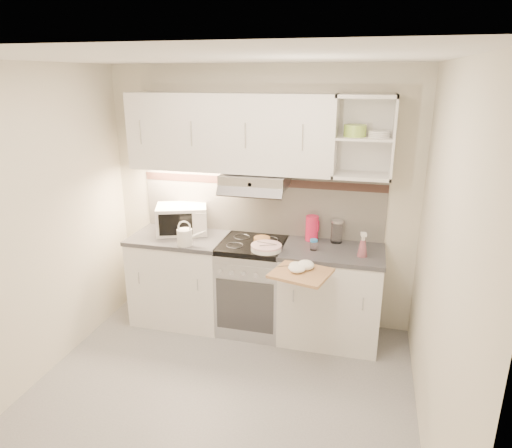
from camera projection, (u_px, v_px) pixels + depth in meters
The scene contains 17 objects.
ground at pixel (217, 398), 3.56m from camera, with size 3.00×3.00×0.00m, color #969699.
room_shell at pixel (228, 184), 3.39m from camera, with size 3.04×2.84×2.52m.
base_cabinet_left at pixel (181, 280), 4.61m from camera, with size 0.90×0.60×0.86m, color white.
worktop_left at pixel (179, 238), 4.47m from camera, with size 0.92×0.62×0.04m, color #47474C.
base_cabinet_right at pixel (330, 296), 4.26m from camera, with size 0.90×0.60×0.86m, color white.
worktop_right at pixel (333, 252), 4.12m from camera, with size 0.92×0.62×0.04m, color #47474C.
electric_range at pixel (253, 286), 4.43m from camera, with size 0.60×0.60×0.90m.
microwave at pixel (182, 219), 4.53m from camera, with size 0.58×0.51×0.28m.
watering_can at pixel (186, 236), 4.20m from camera, with size 0.28×0.14×0.24m.
plate_stack at pixel (266, 247), 4.09m from camera, with size 0.28×0.28×0.06m.
bread_loaf at pixel (262, 239), 4.32m from camera, with size 0.15×0.15×0.04m, color olive.
pink_pitcher at pixel (312, 228), 4.31m from camera, with size 0.13×0.12×0.24m.
glass_jar at pixel (337, 231), 4.26m from camera, with size 0.11×0.11×0.21m.
spice_jar at pixel (314, 245), 4.09m from camera, with size 0.07×0.07×0.10m.
spray_bottle at pixel (363, 246), 3.94m from camera, with size 0.09×0.09×0.24m.
cutting_board at pixel (301, 273), 3.69m from camera, with size 0.44×0.40×0.02m, color #A98153.
dish_towel at pixel (299, 265), 3.73m from camera, with size 0.25×0.22×0.07m, color silver, non-canonical shape.
Camera 1 is at (1.03, -2.79, 2.40)m, focal length 32.00 mm.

